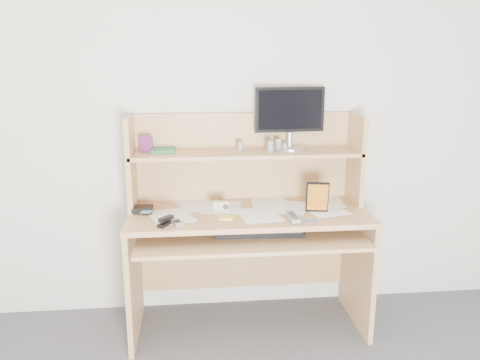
{
  "coord_description": "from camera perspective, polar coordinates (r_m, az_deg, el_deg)",
  "views": [
    {
      "loc": [
        -0.32,
        -1.14,
        1.58
      ],
      "look_at": [
        -0.06,
        1.43,
        0.95
      ],
      "focal_mm": 35.0,
      "sensor_mm": 36.0,
      "label": 1
    }
  ],
  "objects": [
    {
      "name": "stapler",
      "position": [
        2.55,
        -9.0,
        -4.89
      ],
      "size": [
        0.09,
        0.13,
        0.04
      ],
      "primitive_type": "cube",
      "rotation": [
        0.0,
        0.0,
        -0.49
      ],
      "color": "black",
      "rests_on": "paper_clutter"
    },
    {
      "name": "desk",
      "position": [
        2.85,
        0.86,
        -4.43
      ],
      "size": [
        1.4,
        0.7,
        1.3
      ],
      "color": "tan",
      "rests_on": "floor"
    },
    {
      "name": "keyboard",
      "position": [
        2.69,
        2.32,
        -6.19
      ],
      "size": [
        0.51,
        0.2,
        0.03
      ],
      "rotation": [
        0.0,
        0.0,
        -0.04
      ],
      "color": "black",
      "rests_on": "desk"
    },
    {
      "name": "flip_phone",
      "position": [
        2.54,
        -7.69,
        -5.09
      ],
      "size": [
        0.08,
        0.1,
        0.02
      ],
      "primitive_type": "cube",
      "rotation": [
        0.0,
        0.0,
        0.4
      ],
      "color": "#A2A2A4",
      "rests_on": "paper_clutter"
    },
    {
      "name": "chip_stack_d",
      "position": [
        2.86,
        4.7,
        4.28
      ],
      "size": [
        0.05,
        0.05,
        0.07
      ],
      "primitive_type": "cylinder",
      "rotation": [
        0.0,
        0.0,
        0.23
      ],
      "color": "white",
      "rests_on": "desk"
    },
    {
      "name": "blue_pen",
      "position": [
        2.59,
        7.75,
        -4.9
      ],
      "size": [
        0.15,
        0.03,
        0.01
      ],
      "primitive_type": "cylinder",
      "rotation": [
        1.57,
        0.0,
        1.42
      ],
      "color": "#1838B8",
      "rests_on": "paper_clutter"
    },
    {
      "name": "game_case",
      "position": [
        2.74,
        9.4,
        -2.06
      ],
      "size": [
        0.13,
        0.04,
        0.18
      ],
      "primitive_type": "cube",
      "rotation": [
        0.0,
        0.0,
        -0.17
      ],
      "color": "black",
      "rests_on": "paper_clutter"
    },
    {
      "name": "chip_stack_b",
      "position": [
        2.81,
        3.73,
        4.1
      ],
      "size": [
        0.05,
        0.05,
        0.07
      ],
      "primitive_type": "cylinder",
      "rotation": [
        0.0,
        0.0,
        0.32
      ],
      "color": "white",
      "rests_on": "desk"
    },
    {
      "name": "shelf_book",
      "position": [
        2.87,
        -9.3,
        3.65
      ],
      "size": [
        0.14,
        0.19,
        0.02
      ],
      "primitive_type": "cube",
      "rotation": [
        0.0,
        0.0,
        -0.0
      ],
      "color": "#307A52",
      "rests_on": "desk"
    },
    {
      "name": "paper_clutter",
      "position": [
        2.76,
        1.06,
        -3.79
      ],
      "size": [
        1.32,
        0.54,
        0.01
      ],
      "primitive_type": "cube",
      "color": "white",
      "rests_on": "desk"
    },
    {
      "name": "back_wall",
      "position": [
        2.97,
        0.36,
        7.26
      ],
      "size": [
        3.6,
        0.04,
        2.5
      ],
      "primitive_type": "cube",
      "color": "silver",
      "rests_on": "floor"
    },
    {
      "name": "sticky_note_pad",
      "position": [
        2.64,
        -1.64,
        -4.6
      ],
      "size": [
        0.08,
        0.08,
        0.01
      ],
      "primitive_type": "cube",
      "rotation": [
        0.0,
        0.0,
        -0.21
      ],
      "color": "yellow",
      "rests_on": "desk"
    },
    {
      "name": "wallet",
      "position": [
        2.8,
        -11.79,
        -3.46
      ],
      "size": [
        0.12,
        0.1,
        0.03
      ],
      "primitive_type": "cube",
      "rotation": [
        0.0,
        0.0,
        -0.02
      ],
      "color": "black",
      "rests_on": "paper_clutter"
    },
    {
      "name": "tv_remote",
      "position": [
        2.63,
        6.43,
        -4.52
      ],
      "size": [
        0.05,
        0.17,
        0.02
      ],
      "primitive_type": "cube",
      "rotation": [
        0.0,
        0.0,
        0.03
      ],
      "color": "gray",
      "rests_on": "paper_clutter"
    },
    {
      "name": "chip_stack_c",
      "position": [
        2.87,
        5.48,
        4.04
      ],
      "size": [
        0.04,
        0.04,
        0.05
      ],
      "primitive_type": "cylinder",
      "rotation": [
        0.0,
        0.0,
        -0.05
      ],
      "color": "black",
      "rests_on": "desk"
    },
    {
      "name": "monitor",
      "position": [
        2.92,
        6.1,
        7.74
      ],
      "size": [
        0.44,
        0.22,
        0.38
      ],
      "rotation": [
        0.0,
        0.0,
        0.11
      ],
      "color": "#ABABB0",
      "rests_on": "desk"
    },
    {
      "name": "card_box",
      "position": [
        2.85,
        -11.33,
        4.31
      ],
      "size": [
        0.08,
        0.04,
        0.1
      ],
      "primitive_type": "cube",
      "rotation": [
        0.0,
        0.0,
        -0.19
      ],
      "color": "maroon",
      "rests_on": "desk"
    },
    {
      "name": "chip_stack_a",
      "position": [
        2.85,
        0.06,
        4.15
      ],
      "size": [
        0.05,
        0.05,
        0.06
      ],
      "primitive_type": "cylinder",
      "rotation": [
        0.0,
        0.0,
        -0.3
      ],
      "color": "black",
      "rests_on": "desk"
    },
    {
      "name": "digital_camera",
      "position": [
        2.75,
        -2.34,
        -3.18
      ],
      "size": [
        0.1,
        0.05,
        0.06
      ],
      "primitive_type": "cube",
      "rotation": [
        0.0,
        0.0,
        -0.15
      ],
      "color": "silver",
      "rests_on": "paper_clutter"
    }
  ]
}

